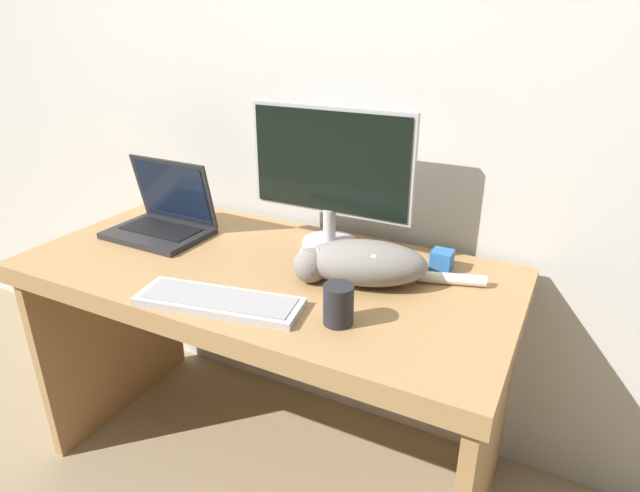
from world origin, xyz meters
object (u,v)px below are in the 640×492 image
monitor (330,173)px  laptop (163,220)px  external_keyboard (219,301)px  coffee_mug (338,304)px  cat (362,262)px

monitor → laptop: monitor is taller
external_keyboard → monitor: bearing=69.7°
laptop → coffee_mug: size_ratio=3.25×
cat → monitor: bearing=118.8°
cat → coffee_mug: size_ratio=4.95×
monitor → laptop: 0.60m
monitor → coffee_mug: (0.23, -0.41, -0.19)m
external_keyboard → cat: (0.27, 0.29, 0.05)m
external_keyboard → cat: bearing=35.8°
cat → laptop: bearing=161.1°
monitor → coffee_mug: bearing=-61.2°
monitor → external_keyboard: size_ratio=1.18×
external_keyboard → coffee_mug: (0.31, 0.06, 0.04)m
monitor → coffee_mug: size_ratio=5.27×
external_keyboard → laptop: bearing=135.6°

